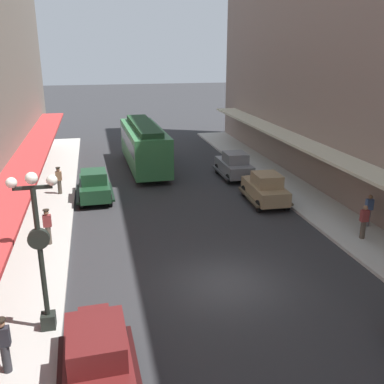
# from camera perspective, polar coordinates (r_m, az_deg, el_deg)

# --- Properties ---
(ground_plane) EXTENTS (200.00, 200.00, 0.00)m
(ground_plane) POSITION_cam_1_polar(r_m,az_deg,el_deg) (17.23, 4.49, -11.88)
(ground_plane) COLOR #2D2D30
(sidewalk_left) EXTENTS (3.00, 60.00, 0.15)m
(sidewalk_left) POSITION_cam_1_polar(r_m,az_deg,el_deg) (16.84, -21.51, -13.71)
(sidewalk_left) COLOR #B7B5AD
(sidewalk_left) RESTS_ON ground
(parked_car_0) EXTENTS (2.22, 4.29, 1.84)m
(parked_car_0) POSITION_cam_1_polar(r_m,az_deg,el_deg) (26.51, -12.67, 0.95)
(parked_car_0) COLOR #193D23
(parked_car_0) RESTS_ON ground
(parked_car_2) EXTENTS (2.14, 4.26, 1.84)m
(parked_car_2) POSITION_cam_1_polar(r_m,az_deg,el_deg) (30.52, 5.54, 3.59)
(parked_car_2) COLOR slate
(parked_car_2) RESTS_ON ground
(parked_car_3) EXTENTS (2.25, 4.30, 1.84)m
(parked_car_3) POSITION_cam_1_polar(r_m,az_deg,el_deg) (12.47, -12.30, -20.31)
(parked_car_3) COLOR #591919
(parked_car_3) RESTS_ON ground
(parked_car_4) EXTENTS (2.27, 4.31, 1.84)m
(parked_car_4) POSITION_cam_1_polar(r_m,az_deg,el_deg) (25.65, 9.55, 0.56)
(parked_car_4) COLOR #997F5B
(parked_car_4) RESTS_ON ground
(streetcar) EXTENTS (2.75, 9.66, 3.46)m
(streetcar) POSITION_cam_1_polar(r_m,az_deg,el_deg) (32.66, -6.28, 6.27)
(streetcar) COLOR #33723F
(streetcar) RESTS_ON ground
(lamp_post_with_clock) EXTENTS (1.42, 0.44, 5.16)m
(lamp_post_with_clock) POSITION_cam_1_polar(r_m,az_deg,el_deg) (13.92, -19.31, -6.78)
(lamp_post_with_clock) COLOR black
(lamp_post_with_clock) RESTS_ON sidewalk_left
(pedestrian_0) EXTENTS (0.36, 0.28, 1.67)m
(pedestrian_0) POSITION_cam_1_polar(r_m,az_deg,el_deg) (27.72, -17.00, 1.49)
(pedestrian_0) COLOR #4C4238
(pedestrian_0) RESTS_ON sidewalk_left
(pedestrian_1) EXTENTS (0.36, 0.28, 1.67)m
(pedestrian_1) POSITION_cam_1_polar(r_m,az_deg,el_deg) (20.73, -18.36, -4.29)
(pedestrian_1) COLOR #4C4238
(pedestrian_1) RESTS_ON sidewalk_left
(pedestrian_2) EXTENTS (0.36, 0.28, 1.67)m
(pedestrian_2) POSITION_cam_1_polar(r_m,az_deg,el_deg) (13.49, -23.38, -17.88)
(pedestrian_2) COLOR #2D2D33
(pedestrian_2) RESTS_ON sidewalk_left
(pedestrian_3) EXTENTS (0.36, 0.24, 1.64)m
(pedestrian_3) POSITION_cam_1_polar(r_m,az_deg,el_deg) (23.41, 22.11, -2.19)
(pedestrian_3) COLOR slate
(pedestrian_3) RESTS_ON sidewalk_right
(pedestrian_5) EXTENTS (0.36, 0.24, 1.64)m
(pedestrian_5) POSITION_cam_1_polar(r_m,az_deg,el_deg) (21.79, 21.57, -3.62)
(pedestrian_5) COLOR #4C4238
(pedestrian_5) RESTS_ON sidewalk_right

